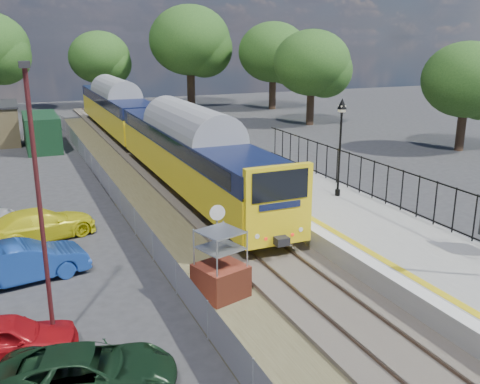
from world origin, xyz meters
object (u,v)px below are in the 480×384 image
victorian_lamp_north (341,124)px  train (144,123)px  brick_plinth (221,265)px  carpark_lamp (39,197)px  car_blue (24,262)px  car_red (5,339)px  car_green (88,372)px  car_yellow (40,224)px  speed_sign (217,229)px

victorian_lamp_north → train: 17.25m
brick_plinth → carpark_lamp: (-5.25, -0.97, 3.19)m
carpark_lamp → car_blue: 6.01m
carpark_lamp → car_red: (-1.20, -0.15, -3.68)m
car_green → car_blue: (-1.11, 7.18, 0.12)m
carpark_lamp → car_yellow: (0.24, 8.73, -3.64)m
carpark_lamp → victorian_lamp_north: bearing=26.5°
train → brick_plinth: 22.28m
brick_plinth → car_green: brick_plinth is taller
train → car_green: bearing=-106.7°
car_red → car_blue: bearing=0.3°
car_blue → train: bearing=-36.4°
victorian_lamp_north → car_yellow: victorian_lamp_north is taller
speed_sign → car_yellow: bearing=139.0°
car_green → brick_plinth: bearing=-38.1°
speed_sign → car_yellow: 8.46m
victorian_lamp_north → train: bearing=108.0°
carpark_lamp → brick_plinth: bearing=10.5°
victorian_lamp_north → car_green: 16.24m
car_green → car_red: size_ratio=1.15×
victorian_lamp_north → car_blue: bearing=-172.1°
brick_plinth → car_red: 6.56m
train → brick_plinth: train is taller
brick_plinth → car_green: 5.79m
train → car_blue: size_ratio=9.57×
brick_plinth → car_green: (-4.68, -3.37, -0.53)m
carpark_lamp → car_red: size_ratio=2.09×
victorian_lamp_north → car_blue: victorian_lamp_north is taller
victorian_lamp_north → brick_plinth: 10.54m
train → carpark_lamp: (-8.18, -23.03, 1.96)m
car_red → train: bearing=-14.1°
train → speed_sign: train is taller
brick_plinth → car_red: size_ratio=0.63×
speed_sign → carpark_lamp: 6.63m
train → carpark_lamp: 24.51m
car_green → speed_sign: bearing=-30.9°
train → car_red: 25.06m
victorian_lamp_north → brick_plinth: bearing=-145.0°
brick_plinth → train: bearing=82.4°
train → car_yellow: size_ratio=8.95×
speed_sign → carpark_lamp: bearing=-149.0°
speed_sign → car_blue: 6.77m
brick_plinth → speed_sign: speed_sign is taller
speed_sign → car_blue: size_ratio=0.63×
carpark_lamp → car_blue: carpark_lamp is taller
victorian_lamp_north → train: (-5.30, 16.30, -1.96)m
train → car_yellow: bearing=-119.0°
speed_sign → car_red: bearing=-151.5°
carpark_lamp → car_red: bearing=-173.1°
carpark_lamp → car_yellow: bearing=88.4°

